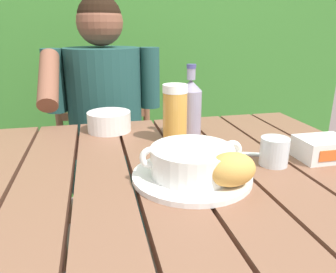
{
  "coord_description": "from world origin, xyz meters",
  "views": [
    {
      "loc": [
        -0.14,
        -0.7,
        1.07
      ],
      "look_at": [
        0.03,
        0.05,
        0.82
      ],
      "focal_mm": 34.87,
      "sensor_mm": 36.0,
      "label": 1
    }
  ],
  "objects_px": {
    "butter_tub": "(322,148)",
    "table_knife": "(235,153)",
    "soup_bowl": "(192,160)",
    "chair_near_diner": "(107,150)",
    "beer_bottle": "(190,107)",
    "person_eating": "(105,116)",
    "bread_roll": "(231,169)",
    "diner_bowl": "(109,121)",
    "serving_plate": "(192,176)",
    "water_glass_small": "(274,151)",
    "beer_glass": "(175,114)"
  },
  "relations": [
    {
      "from": "butter_tub",
      "to": "table_knife",
      "type": "height_order",
      "value": "butter_tub"
    },
    {
      "from": "soup_bowl",
      "to": "chair_near_diner",
      "type": "bearing_deg",
      "value": 99.7
    },
    {
      "from": "beer_bottle",
      "to": "soup_bowl",
      "type": "bearing_deg",
      "value": -105.67
    },
    {
      "from": "chair_near_diner",
      "to": "butter_tub",
      "type": "xyz_separation_m",
      "value": [
        0.53,
        -0.91,
        0.29
      ]
    },
    {
      "from": "beer_bottle",
      "to": "person_eating",
      "type": "bearing_deg",
      "value": 118.4
    },
    {
      "from": "bread_roll",
      "to": "butter_tub",
      "type": "height_order",
      "value": "bread_roll"
    },
    {
      "from": "soup_bowl",
      "to": "butter_tub",
      "type": "bearing_deg",
      "value": 5.95
    },
    {
      "from": "butter_tub",
      "to": "bread_roll",
      "type": "bearing_deg",
      "value": -159.97
    },
    {
      "from": "soup_bowl",
      "to": "table_knife",
      "type": "distance_m",
      "value": 0.2
    },
    {
      "from": "person_eating",
      "to": "soup_bowl",
      "type": "xyz_separation_m",
      "value": [
        0.16,
        -0.75,
        0.08
      ]
    },
    {
      "from": "table_knife",
      "to": "diner_bowl",
      "type": "distance_m",
      "value": 0.43
    },
    {
      "from": "table_knife",
      "to": "serving_plate",
      "type": "bearing_deg",
      "value": -143.51
    },
    {
      "from": "serving_plate",
      "to": "beer_bottle",
      "type": "relative_size",
      "value": 1.21
    },
    {
      "from": "bread_roll",
      "to": "water_glass_small",
      "type": "xyz_separation_m",
      "value": [
        0.16,
        0.1,
        -0.01
      ]
    },
    {
      "from": "beer_bottle",
      "to": "butter_tub",
      "type": "bearing_deg",
      "value": -41.97
    },
    {
      "from": "butter_tub",
      "to": "diner_bowl",
      "type": "bearing_deg",
      "value": 144.83
    },
    {
      "from": "butter_tub",
      "to": "beer_glass",
      "type": "bearing_deg",
      "value": 147.81
    },
    {
      "from": "beer_bottle",
      "to": "beer_glass",
      "type": "bearing_deg",
      "value": -146.26
    },
    {
      "from": "bread_roll",
      "to": "table_knife",
      "type": "relative_size",
      "value": 0.72
    },
    {
      "from": "person_eating",
      "to": "serving_plate",
      "type": "height_order",
      "value": "person_eating"
    },
    {
      "from": "soup_bowl",
      "to": "water_glass_small",
      "type": "height_order",
      "value": "soup_bowl"
    },
    {
      "from": "butter_tub",
      "to": "diner_bowl",
      "type": "xyz_separation_m",
      "value": [
        -0.53,
        0.37,
        0.0
      ]
    },
    {
      "from": "person_eating",
      "to": "butter_tub",
      "type": "height_order",
      "value": "person_eating"
    },
    {
      "from": "soup_bowl",
      "to": "beer_bottle",
      "type": "xyz_separation_m",
      "value": [
        0.08,
        0.29,
        0.05
      ]
    },
    {
      "from": "soup_bowl",
      "to": "bread_roll",
      "type": "xyz_separation_m",
      "value": [
        0.06,
        -0.07,
        0.0
      ]
    },
    {
      "from": "serving_plate",
      "to": "soup_bowl",
      "type": "bearing_deg",
      "value": 153.43
    },
    {
      "from": "soup_bowl",
      "to": "person_eating",
      "type": "bearing_deg",
      "value": 102.41
    },
    {
      "from": "beer_bottle",
      "to": "butter_tub",
      "type": "distance_m",
      "value": 0.39
    },
    {
      "from": "serving_plate",
      "to": "diner_bowl",
      "type": "xyz_separation_m",
      "value": [
        -0.16,
        0.41,
        0.03
      ]
    },
    {
      "from": "soup_bowl",
      "to": "butter_tub",
      "type": "xyz_separation_m",
      "value": [
        0.36,
        0.04,
        -0.02
      ]
    },
    {
      "from": "butter_tub",
      "to": "table_knife",
      "type": "distance_m",
      "value": 0.22
    },
    {
      "from": "person_eating",
      "to": "water_glass_small",
      "type": "relative_size",
      "value": 17.19
    },
    {
      "from": "beer_bottle",
      "to": "water_glass_small",
      "type": "relative_size",
      "value": 3.2
    },
    {
      "from": "water_glass_small",
      "to": "beer_glass",
      "type": "bearing_deg",
      "value": 131.68
    },
    {
      "from": "butter_tub",
      "to": "chair_near_diner",
      "type": "bearing_deg",
      "value": 120.1
    },
    {
      "from": "chair_near_diner",
      "to": "table_knife",
      "type": "relative_size",
      "value": 5.91
    },
    {
      "from": "beer_bottle",
      "to": "diner_bowl",
      "type": "height_order",
      "value": "beer_bottle"
    },
    {
      "from": "soup_bowl",
      "to": "bread_roll",
      "type": "bearing_deg",
      "value": -49.4
    },
    {
      "from": "soup_bowl",
      "to": "water_glass_small",
      "type": "relative_size",
      "value": 3.37
    },
    {
      "from": "table_knife",
      "to": "bread_roll",
      "type": "bearing_deg",
      "value": -116.64
    },
    {
      "from": "diner_bowl",
      "to": "bread_roll",
      "type": "bearing_deg",
      "value": -65.06
    },
    {
      "from": "water_glass_small",
      "to": "diner_bowl",
      "type": "distance_m",
      "value": 0.54
    },
    {
      "from": "beer_glass",
      "to": "bread_roll",
      "type": "bearing_deg",
      "value": -83.2
    },
    {
      "from": "chair_near_diner",
      "to": "soup_bowl",
      "type": "xyz_separation_m",
      "value": [
        0.16,
        -0.94,
        0.31
      ]
    },
    {
      "from": "table_knife",
      "to": "diner_bowl",
      "type": "xyz_separation_m",
      "value": [
        -0.32,
        0.29,
        0.03
      ]
    },
    {
      "from": "bread_roll",
      "to": "diner_bowl",
      "type": "relative_size",
      "value": 0.82
    },
    {
      "from": "serving_plate",
      "to": "beer_bottle",
      "type": "bearing_deg",
      "value": 74.33
    },
    {
      "from": "serving_plate",
      "to": "table_knife",
      "type": "bearing_deg",
      "value": 36.49
    },
    {
      "from": "person_eating",
      "to": "bread_roll",
      "type": "relative_size",
      "value": 10.38
    },
    {
      "from": "chair_near_diner",
      "to": "beer_glass",
      "type": "relative_size",
      "value": 5.5
    }
  ]
}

